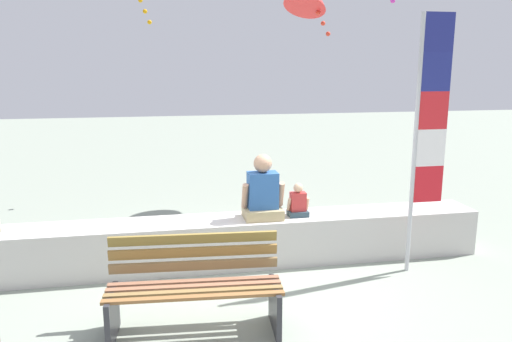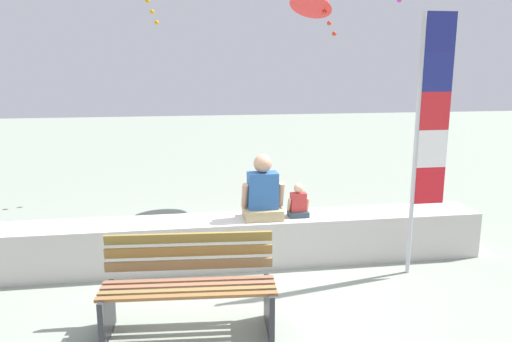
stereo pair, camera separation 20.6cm
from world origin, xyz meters
name	(u,v)px [view 1 (the left image)]	position (x,y,z in m)	size (l,w,h in m)	color
ground_plane	(243,291)	(0.00, 0.00, 0.00)	(40.00, 40.00, 0.00)	gray
seawall_ledge	(232,241)	(0.00, 0.82, 0.30)	(6.46, 0.62, 0.60)	beige
park_bench	(195,289)	(-0.58, -0.71, 0.42)	(1.67, 0.72, 0.88)	#8D5F35
person_adult	(263,193)	(0.39, 0.78, 0.92)	(0.53, 0.39, 0.81)	tan
person_child	(298,203)	(0.84, 0.78, 0.76)	(0.28, 0.21, 0.43)	#2A3F4A
flag_banner	(427,125)	(2.22, 0.20, 1.81)	(0.41, 0.05, 3.07)	#B7B7BC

